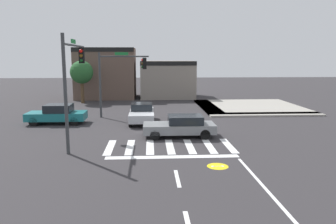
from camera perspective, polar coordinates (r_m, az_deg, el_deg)
name	(u,v)px	position (r m, az deg, el deg)	size (l,w,h in m)	color
ground_plane	(166,129)	(23.17, -0.36, -3.03)	(120.00, 120.00, 0.00)	#302D30
crosswalk_near	(170,146)	(18.80, 0.33, -5.97)	(7.19, 3.18, 0.01)	silver
lane_markings	(214,197)	(12.45, 7.89, -14.32)	(6.80, 18.75, 0.01)	white
bike_detector_marking	(218,166)	(15.67, 8.58, -9.26)	(1.00, 1.00, 0.01)	yellow
curb_corner_northeast	(246,107)	(33.79, 13.34, 0.80)	(10.00, 10.60, 0.15)	#9E998E
storefront_row	(132,76)	(41.74, -6.18, 6.29)	(14.44, 6.37, 6.13)	brown
traffic_signal_southwest	(73,71)	(19.37, -16.12, 6.84)	(0.32, 5.31, 6.20)	#383A3D
traffic_signal_northwest	(120,73)	(27.74, -8.36, 6.77)	(4.15, 0.32, 5.42)	#383A3D
car_teal	(57,114)	(26.43, -18.62, -0.34)	(4.35, 1.86, 1.48)	#196B70
car_silver	(142,113)	(25.59, -4.55, -0.20)	(1.84, 4.34, 1.44)	#B7BABF
car_gray	(181,126)	(20.98, 2.20, -2.41)	(4.54, 1.89, 1.36)	slate
roadside_tree	(82,73)	(37.36, -14.71, 6.61)	(2.50, 2.50, 4.65)	#4C3823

